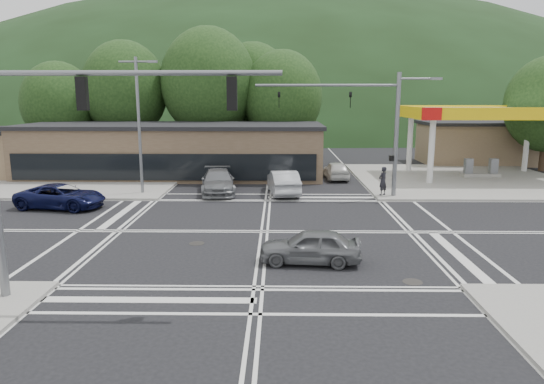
{
  "coord_description": "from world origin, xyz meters",
  "views": [
    {
      "loc": [
        0.71,
        -22.92,
        6.52
      ],
      "look_at": [
        0.33,
        2.93,
        1.4
      ],
      "focal_mm": 32.0,
      "sensor_mm": 36.0,
      "label": 1
    }
  ],
  "objects_px": {
    "car_queue_a": "(283,182)",
    "pedestrian": "(383,181)",
    "car_blue_west": "(61,196)",
    "car_grey_center": "(310,246)",
    "car_queue_b": "(336,170)",
    "car_northbound": "(218,182)"
  },
  "relations": [
    {
      "from": "car_blue_west",
      "to": "car_queue_a",
      "type": "relative_size",
      "value": 1.03
    },
    {
      "from": "car_blue_west",
      "to": "car_queue_b",
      "type": "distance_m",
      "value": 20.37
    },
    {
      "from": "car_queue_b",
      "to": "pedestrian",
      "type": "relative_size",
      "value": 2.23
    },
    {
      "from": "car_queue_a",
      "to": "car_blue_west",
      "type": "bearing_deg",
      "value": 11.14
    },
    {
      "from": "car_grey_center",
      "to": "car_northbound",
      "type": "distance_m",
      "value": 15.14
    },
    {
      "from": "car_grey_center",
      "to": "car_northbound",
      "type": "height_order",
      "value": "car_northbound"
    },
    {
      "from": "car_grey_center",
      "to": "car_queue_a",
      "type": "height_order",
      "value": "car_queue_a"
    },
    {
      "from": "car_blue_west",
      "to": "pedestrian",
      "type": "height_order",
      "value": "pedestrian"
    },
    {
      "from": "car_blue_west",
      "to": "car_queue_b",
      "type": "xyz_separation_m",
      "value": [
        17.45,
        10.51,
        -0.0
      ]
    },
    {
      "from": "car_grey_center",
      "to": "car_northbound",
      "type": "relative_size",
      "value": 0.73
    },
    {
      "from": "car_queue_b",
      "to": "pedestrian",
      "type": "bearing_deg",
      "value": 104.14
    },
    {
      "from": "car_queue_a",
      "to": "pedestrian",
      "type": "distance_m",
      "value": 6.58
    },
    {
      "from": "car_queue_a",
      "to": "car_queue_b",
      "type": "bearing_deg",
      "value": -132.44
    },
    {
      "from": "car_queue_a",
      "to": "pedestrian",
      "type": "height_order",
      "value": "pedestrian"
    },
    {
      "from": "car_northbound",
      "to": "pedestrian",
      "type": "height_order",
      "value": "pedestrian"
    },
    {
      "from": "car_queue_b",
      "to": "car_queue_a",
      "type": "bearing_deg",
      "value": 51.61
    },
    {
      "from": "pedestrian",
      "to": "car_grey_center",
      "type": "bearing_deg",
      "value": 26.65
    },
    {
      "from": "car_queue_a",
      "to": "pedestrian",
      "type": "relative_size",
      "value": 2.66
    },
    {
      "from": "car_blue_west",
      "to": "car_northbound",
      "type": "relative_size",
      "value": 0.94
    },
    {
      "from": "car_blue_west",
      "to": "car_grey_center",
      "type": "xyz_separation_m",
      "value": [
        14.13,
        -9.39,
        -0.03
      ]
    },
    {
      "from": "car_blue_west",
      "to": "car_northbound",
      "type": "bearing_deg",
      "value": -52.43
    },
    {
      "from": "car_grey_center",
      "to": "pedestrian",
      "type": "bearing_deg",
      "value": 161.42
    }
  ]
}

